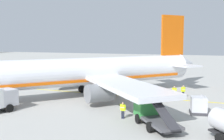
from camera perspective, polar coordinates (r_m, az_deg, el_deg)
airliner_foreground at (r=38.02m, az=-6.24°, el=-0.50°), size 33.53×30.70×11.90m
service_truck_baggage at (r=25.84m, az=8.35°, el=-8.72°), size 5.99×5.32×2.59m
cargo_container_near at (r=30.62m, az=17.74°, el=-7.06°), size 2.10×2.10×1.99m
crew_marshaller at (r=38.49m, az=14.68°, el=-4.17°), size 0.43×0.55×1.71m
crew_loader_left at (r=37.60m, az=12.92°, el=-4.38°), size 0.33×0.62×1.71m
crew_loader_right at (r=37.48m, az=2.47°, el=-4.29°), size 0.61×0.34×1.67m
crew_supervisor at (r=27.50m, az=2.29°, el=-8.17°), size 0.28×0.63×1.66m
apron_guide_line at (r=39.04m, az=1.59°, el=-5.33°), size 0.30×60.00×0.01m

